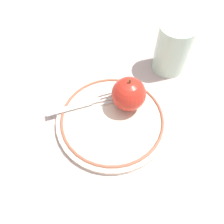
{
  "coord_description": "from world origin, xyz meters",
  "views": [
    {
      "loc": [
        -0.19,
        -0.13,
        0.39
      ],
      "look_at": [
        -0.01,
        0.01,
        0.03
      ],
      "focal_mm": 35.0,
      "sensor_mm": 36.0,
      "label": 1
    }
  ],
  "objects_px": {
    "plate": "(112,119)",
    "napkin_folded": "(42,210)",
    "drinking_glass": "(172,49)",
    "apple_red_whole": "(129,94)",
    "fork": "(86,104)"
  },
  "relations": [
    {
      "from": "plate",
      "to": "napkin_folded",
      "type": "relative_size",
      "value": 1.57
    },
    {
      "from": "apple_red_whole",
      "to": "plate",
      "type": "bearing_deg",
      "value": 174.33
    },
    {
      "from": "plate",
      "to": "napkin_folded",
      "type": "bearing_deg",
      "value": -174.56
    },
    {
      "from": "plate",
      "to": "drinking_glass",
      "type": "relative_size",
      "value": 2.0
    },
    {
      "from": "plate",
      "to": "apple_red_whole",
      "type": "distance_m",
      "value": 0.06
    },
    {
      "from": "drinking_glass",
      "to": "napkin_folded",
      "type": "relative_size",
      "value": 0.78
    },
    {
      "from": "apple_red_whole",
      "to": "drinking_glass",
      "type": "relative_size",
      "value": 0.68
    },
    {
      "from": "fork",
      "to": "napkin_folded",
      "type": "xyz_separation_m",
      "value": [
        -0.2,
        -0.08,
        -0.01
      ]
    },
    {
      "from": "apple_red_whole",
      "to": "fork",
      "type": "relative_size",
      "value": 0.49
    },
    {
      "from": "apple_red_whole",
      "to": "drinking_glass",
      "type": "xyz_separation_m",
      "value": [
        0.16,
        -0.0,
        0.01
      ]
    },
    {
      "from": "drinking_glass",
      "to": "fork",
      "type": "bearing_deg",
      "value": 161.99
    },
    {
      "from": "apple_red_whole",
      "to": "napkin_folded",
      "type": "relative_size",
      "value": 0.53
    },
    {
      "from": "apple_red_whole",
      "to": "fork",
      "type": "distance_m",
      "value": 0.09
    },
    {
      "from": "plate",
      "to": "fork",
      "type": "relative_size",
      "value": 1.46
    },
    {
      "from": "apple_red_whole",
      "to": "napkin_folded",
      "type": "height_order",
      "value": "apple_red_whole"
    }
  ]
}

